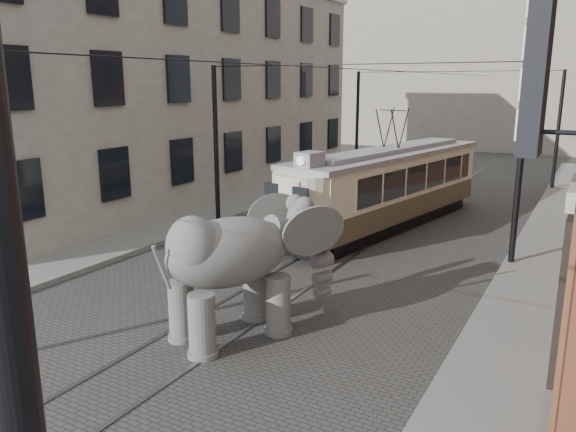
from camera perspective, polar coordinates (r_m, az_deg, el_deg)
The scene contains 9 objects.
ground at distance 14.42m, azimuth -3.11°, elevation -8.54°, with size 120.00×120.00×0.00m, color #3C3A37.
tram_rails at distance 14.41m, azimuth -3.11°, elevation -8.50°, with size 1.54×80.00×0.02m, color slate, non-canonical shape.
sidewalk_right at distance 12.52m, azimuth 21.43°, elevation -12.68°, with size 2.00×60.00×0.15m, color slate.
sidewalk_left at distance 18.51m, azimuth -20.44°, elevation -4.12°, with size 2.00×60.00×0.15m, color slate.
stucco_building at distance 27.99m, azimuth -11.59°, elevation 12.38°, with size 7.00×24.00×10.00m, color gray.
distant_block at distance 51.80m, azimuth 21.93°, elevation 14.29°, with size 28.00×10.00×14.00m, color gray.
catenary at distance 18.03m, azimuth 4.77°, elevation 5.77°, with size 11.00×30.20×6.00m, color black, non-canonical shape.
tram at distance 21.46m, azimuth 10.33°, elevation 4.71°, with size 2.30×11.16×4.43m, color beige, non-canonical shape.
elephant at distance 12.03m, azimuth -5.96°, elevation -5.67°, with size 2.64×4.79×2.94m, color #5F5C58, non-canonical shape.
Camera 1 is at (7.19, -11.27, 5.39)m, focal length 35.01 mm.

